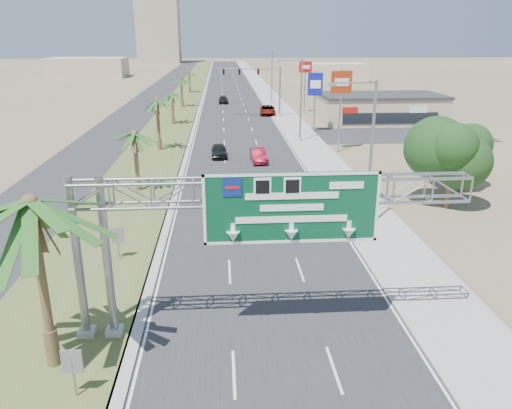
{
  "coord_description": "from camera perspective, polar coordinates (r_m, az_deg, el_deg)",
  "views": [
    {
      "loc": [
        -2.26,
        -9.49,
        12.65
      ],
      "look_at": [
        -0.55,
        15.38,
        4.2
      ],
      "focal_mm": 35.0,
      "sensor_mm": 36.0,
      "label": 1
    }
  ],
  "objects": [
    {
      "name": "opposing_road",
      "position": [
        121.05,
        -11.17,
        12.39
      ],
      "size": [
        8.0,
        300.0,
        0.02
      ],
      "primitive_type": "cube",
      "color": "#28282B",
      "rests_on": "ground"
    },
    {
      "name": "palm_near",
      "position": [
        19.66,
        -24.4,
        0.1
      ],
      "size": [
        5.7,
        5.7,
        8.35
      ],
      "color": "brown",
      "rests_on": "ground"
    },
    {
      "name": "streetlight_near",
      "position": [
        33.85,
        12.63,
        4.68
      ],
      "size": [
        3.27,
        0.44,
        10.0
      ],
      "color": "gray",
      "rests_on": "ground"
    },
    {
      "name": "car_right_lane",
      "position": [
        85.49,
        1.34,
        10.72
      ],
      "size": [
        2.92,
        5.64,
        1.52
      ],
      "primitive_type": "imported",
      "rotation": [
        0.0,
        0.0,
        -0.08
      ],
      "color": "gray",
      "rests_on": "ground"
    },
    {
      "name": "streetlight_mid",
      "position": [
        62.73,
        4.96,
        11.37
      ],
      "size": [
        3.27,
        0.44,
        10.0
      ],
      "color": "gray",
      "rests_on": "ground"
    },
    {
      "name": "palm_row_d",
      "position": [
        76.28,
        -9.58,
        12.28
      ],
      "size": [
        3.99,
        3.99,
        5.45
      ],
      "color": "brown",
      "rests_on": "ground"
    },
    {
      "name": "palm_row_f",
      "position": [
        119.97,
        -7.64,
        14.77
      ],
      "size": [
        3.99,
        3.99,
        5.75
      ],
      "color": "brown",
      "rests_on": "ground"
    },
    {
      "name": "car_mid_lane",
      "position": [
        52.71,
        0.26,
        5.61
      ],
      "size": [
        1.64,
        4.26,
        1.39
      ],
      "primitive_type": "imported",
      "rotation": [
        0.0,
        0.0,
        0.04
      ],
      "color": "maroon",
      "rests_on": "ground"
    },
    {
      "name": "car_far",
      "position": [
        100.54,
        -3.77,
        11.83
      ],
      "size": [
        1.9,
        4.51,
        1.3
      ],
      "primitive_type": "imported",
      "rotation": [
        0.0,
        0.0,
        0.02
      ],
      "color": "black",
      "rests_on": "ground"
    },
    {
      "name": "signal_mast",
      "position": [
        82.17,
        1.31,
        13.27
      ],
      "size": [
        10.28,
        0.71,
        8.0
      ],
      "color": "gray",
      "rests_on": "ground"
    },
    {
      "name": "median_grass",
      "position": [
        120.4,
        -7.79,
        12.55
      ],
      "size": [
        7.0,
        300.0,
        0.12
      ],
      "primitive_type": "cube",
      "color": "#47602A",
      "rests_on": "ground"
    },
    {
      "name": "building_distant_left",
      "position": [
        175.06,
        -18.69,
        14.62
      ],
      "size": [
        24.0,
        14.0,
        6.0
      ],
      "primitive_type": "cube",
      "color": "tan",
      "rests_on": "ground"
    },
    {
      "name": "car_left_lane",
      "position": [
        55.04,
        -4.26,
        6.14
      ],
      "size": [
        1.76,
        4.17,
        1.41
      ],
      "primitive_type": "imported",
      "rotation": [
        0.0,
        0.0,
        0.02
      ],
      "color": "black",
      "rests_on": "ground"
    },
    {
      "name": "palm_row_b",
      "position": [
        42.82,
        -13.73,
        7.77
      ],
      "size": [
        3.99,
        3.99,
        5.95
      ],
      "color": "brown",
      "rests_on": "ground"
    },
    {
      "name": "sign_gantry",
      "position": [
        20.54,
        -0.38,
        0.01
      ],
      "size": [
        16.75,
        1.24,
        7.5
      ],
      "color": "gray",
      "rests_on": "ground"
    },
    {
      "name": "palm_row_c",
      "position": [
        58.36,
        -11.26,
        11.5
      ],
      "size": [
        3.99,
        3.99,
        6.75
      ],
      "color": "brown",
      "rests_on": "ground"
    },
    {
      "name": "building_distant_right",
      "position": [
        153.26,
        8.51,
        14.73
      ],
      "size": [
        20.0,
        12.0,
        5.0
      ],
      "primitive_type": "cube",
      "color": "tan",
      "rests_on": "ground"
    },
    {
      "name": "oak_near",
      "position": [
        40.29,
        21.64,
        5.78
      ],
      "size": [
        4.5,
        4.5,
        6.8
      ],
      "color": "brown",
      "rests_on": "ground"
    },
    {
      "name": "palm_row_e",
      "position": [
        95.07,
        -8.54,
        13.96
      ],
      "size": [
        3.99,
        3.99,
        6.15
      ],
      "color": "brown",
      "rests_on": "ground"
    },
    {
      "name": "tower_distant",
      "position": [
        261.23,
        -11.11,
        19.46
      ],
      "size": [
        20.0,
        16.0,
        35.0
      ],
      "primitive_type": "cube",
      "color": "tan",
      "rests_on": "ground"
    },
    {
      "name": "pole_sign_blue",
      "position": [
        69.09,
        6.78,
        13.19
      ],
      "size": [
        2.02,
        0.72,
        8.2
      ],
      "color": "gray",
      "rests_on": "ground"
    },
    {
      "name": "median_signback_a",
      "position": [
        19.9,
        -20.25,
        -16.84
      ],
      "size": [
        0.75,
        0.08,
        2.08
      ],
      "color": "gray",
      "rests_on": "ground"
    },
    {
      "name": "streetlight_far",
      "position": [
        98.28,
        1.71,
        14.07
      ],
      "size": [
        3.27,
        0.44,
        10.0
      ],
      "color": "gray",
      "rests_on": "ground"
    },
    {
      "name": "pole_sign_red_near",
      "position": [
        57.24,
        9.72,
        13.08
      ],
      "size": [
        2.41,
        0.74,
        9.22
      ],
      "color": "gray",
      "rests_on": "ground"
    },
    {
      "name": "oak_far",
      "position": [
        45.25,
        22.89,
        6.0
      ],
      "size": [
        3.5,
        3.5,
        5.6
      ],
      "color": "brown",
      "rests_on": "ground"
    },
    {
      "name": "store_building",
      "position": [
        80.0,
        14.0,
        10.53
      ],
      "size": [
        18.0,
        10.0,
        4.0
      ],
      "primitive_type": "cube",
      "color": "tan",
      "rests_on": "ground"
    },
    {
      "name": "median_signback_b",
      "position": [
        30.33,
        -15.55,
        -3.66
      ],
      "size": [
        0.75,
        0.08,
        2.08
      ],
      "color": "gray",
      "rests_on": "ground"
    },
    {
      "name": "road",
      "position": [
        120.17,
        -2.91,
        12.66
      ],
      "size": [
        12.0,
        300.0,
        0.02
      ],
      "primitive_type": "cube",
      "color": "#28282B",
      "rests_on": "ground"
    },
    {
      "name": "sidewalk_right",
      "position": [
        120.63,
        1.23,
        12.72
      ],
      "size": [
        4.0,
        300.0,
        0.1
      ],
      "primitive_type": "cube",
      "color": "#9E9B93",
      "rests_on": "ground"
    },
    {
      "name": "pole_sign_red_far",
      "position": [
        87.64,
        5.66,
        14.89
      ],
      "size": [
        2.22,
        0.67,
        8.76
      ],
      "color": "gray",
      "rests_on": "ground"
    }
  ]
}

